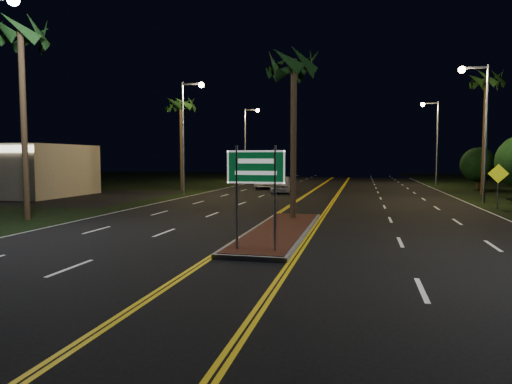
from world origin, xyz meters
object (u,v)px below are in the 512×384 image
(highway_sign, at_px, (256,177))
(median_island, at_px, (280,231))
(palm_right_far, at_px, (486,82))
(car_near, at_px, (282,182))
(streetlight_left_mid, at_px, (187,124))
(palm_median, at_px, (294,64))
(palm_left_near, at_px, (20,35))
(car_far, at_px, (266,179))
(streetlight_right_far, at_px, (434,133))
(streetlight_right_mid, at_px, (480,117))
(warning_sign, at_px, (498,180))
(palm_left_far, at_px, (181,105))
(shrub_far, at_px, (478,165))
(streetlight_left_far, at_px, (248,136))

(highway_sign, bearing_deg, median_island, 90.00)
(palm_right_far, bearing_deg, car_near, -172.46)
(streetlight_left_mid, relative_size, palm_median, 1.08)
(median_island, bearing_deg, palm_left_near, 175.43)
(palm_left_near, bearing_deg, car_near, 65.63)
(palm_median, bearing_deg, palm_right_far, 56.72)
(car_near, distance_m, car_far, 5.97)
(car_near, bearing_deg, highway_sign, -86.19)
(palm_left_near, height_order, palm_right_far, palm_right_far)
(highway_sign, height_order, streetlight_right_far, streetlight_right_far)
(streetlight_right_far, bearing_deg, car_far, -152.29)
(streetlight_right_mid, relative_size, palm_median, 1.08)
(streetlight_left_mid, xyz_separation_m, car_far, (4.56, 9.25, -4.75))
(car_near, relative_size, warning_sign, 2.01)
(palm_median, bearing_deg, palm_left_far, 126.18)
(streetlight_right_mid, height_order, palm_left_near, palm_left_near)
(streetlight_left_mid, bearing_deg, median_island, -58.02)
(streetlight_left_mid, distance_m, warning_sign, 22.56)
(highway_sign, distance_m, streetlight_left_mid, 23.93)
(median_island, relative_size, shrub_far, 2.59)
(palm_right_far, relative_size, car_far, 1.90)
(highway_sign, relative_size, palm_left_far, 0.36)
(palm_median, height_order, shrub_far, palm_median)
(streetlight_right_far, bearing_deg, palm_left_near, -124.21)
(shrub_far, height_order, warning_sign, shrub_far)
(streetlight_left_mid, relative_size, palm_left_far, 1.02)
(streetlight_left_far, height_order, palm_left_near, palm_left_near)
(streetlight_right_far, xyz_separation_m, palm_left_far, (-23.41, -14.00, 2.09))
(palm_median, bearing_deg, warning_sign, 35.15)
(streetlight_right_far, xyz_separation_m, palm_right_far, (2.19, -12.00, 3.49))
(palm_median, distance_m, palm_left_near, 12.82)
(palm_median, xyz_separation_m, car_near, (-3.51, 17.34, -6.40))
(palm_median, height_order, palm_left_near, palm_left_near)
(streetlight_left_mid, distance_m, streetlight_right_mid, 21.32)
(streetlight_left_far, distance_m, streetlight_right_mid, 30.57)
(streetlight_left_mid, xyz_separation_m, shrub_far, (24.41, 12.00, -3.32))
(highway_sign, bearing_deg, warning_sign, 54.80)
(palm_left_near, height_order, shrub_far, palm_left_near)
(palm_median, distance_m, warning_sign, 14.33)
(highway_sign, bearing_deg, palm_left_near, 157.40)
(palm_left_near, height_order, warning_sign, palm_left_near)
(car_near, bearing_deg, car_far, 111.00)
(highway_sign, distance_m, car_far, 31.08)
(palm_right_far, relative_size, warning_sign, 3.93)
(streetlight_right_mid, distance_m, palm_left_near, 27.19)
(streetlight_right_mid, bearing_deg, palm_right_far, 74.71)
(palm_median, relative_size, car_near, 1.58)
(streetlight_right_far, bearing_deg, streetlight_left_far, 174.62)
(median_island, distance_m, highway_sign, 4.80)
(palm_median, relative_size, car_far, 1.53)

